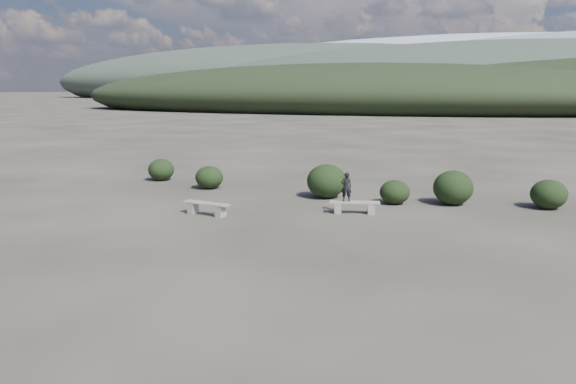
% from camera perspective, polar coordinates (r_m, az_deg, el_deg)
% --- Properties ---
extents(ground, '(1200.00, 1200.00, 0.00)m').
position_cam_1_polar(ground, '(13.38, -5.69, -7.16)').
color(ground, '#2B2721').
rests_on(ground, ground).
extents(bench_left, '(1.69, 0.55, 0.42)m').
position_cam_1_polar(bench_left, '(18.35, -8.28, -1.57)').
color(bench_left, slate).
rests_on(bench_left, ground).
extents(bench_right, '(1.66, 0.78, 0.41)m').
position_cam_1_polar(bench_right, '(18.50, 6.78, -1.45)').
color(bench_right, slate).
rests_on(bench_right, ground).
extents(seated_person, '(0.41, 0.35, 0.96)m').
position_cam_1_polar(seated_person, '(18.38, 5.94, 0.52)').
color(seated_person, black).
rests_on(seated_person, bench_right).
extents(shrub_a, '(1.14, 1.14, 0.93)m').
position_cam_1_polar(shrub_a, '(23.21, -8.00, 1.49)').
color(shrub_a, black).
rests_on(shrub_a, ground).
extents(shrub_b, '(1.48, 1.48, 1.27)m').
position_cam_1_polar(shrub_b, '(21.05, 3.93, 1.11)').
color(shrub_b, black).
rests_on(shrub_b, ground).
extents(shrub_c, '(1.07, 1.07, 0.86)m').
position_cam_1_polar(shrub_c, '(20.27, 10.80, -0.00)').
color(shrub_c, black).
rests_on(shrub_c, ground).
extents(shrub_d, '(1.39, 1.39, 1.22)m').
position_cam_1_polar(shrub_d, '(20.60, 16.43, 0.43)').
color(shrub_d, black).
rests_on(shrub_d, ground).
extents(shrub_e, '(1.21, 1.21, 1.01)m').
position_cam_1_polar(shrub_e, '(21.06, 24.98, -0.21)').
color(shrub_e, black).
rests_on(shrub_e, ground).
extents(shrub_f, '(1.15, 1.15, 0.97)m').
position_cam_1_polar(shrub_f, '(25.67, -12.77, 2.22)').
color(shrub_f, black).
rests_on(shrub_f, ground).
extents(mountain_ridges, '(500.00, 400.00, 56.00)m').
position_cam_1_polar(mountain_ridges, '(350.66, 20.16, 10.91)').
color(mountain_ridges, black).
rests_on(mountain_ridges, ground).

